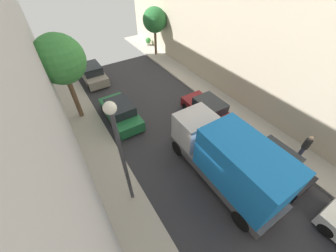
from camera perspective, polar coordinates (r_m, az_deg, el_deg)
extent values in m
plane|color=#2D2D33|center=(11.84, 12.99, -12.39)|extent=(32.00, 32.00, 0.00)
cube|color=#A8A399|center=(10.36, -9.91, -24.73)|extent=(2.00, 44.00, 0.15)
cube|color=#A8A399|center=(14.84, 27.37, -2.47)|extent=(2.00, 44.00, 0.15)
cube|color=#1E6638|center=(14.50, -13.53, 3.41)|extent=(1.76, 4.20, 0.76)
cube|color=#1E2328|center=(13.95, -13.76, 5.28)|extent=(1.56, 2.10, 0.64)
cylinder|color=black|center=(15.71, -18.16, 4.78)|extent=(0.22, 0.64, 0.64)
cylinder|color=black|center=(16.00, -12.96, 6.76)|extent=(0.22, 0.64, 0.64)
cylinder|color=black|center=(13.37, -13.91, -2.10)|extent=(0.22, 0.64, 0.64)
cylinder|color=black|center=(13.71, -7.95, 0.36)|extent=(0.22, 0.64, 0.64)
cube|color=gray|center=(20.01, -20.99, 13.66)|extent=(1.76, 4.20, 0.76)
cube|color=#1E2328|center=(19.57, -21.39, 15.25)|extent=(1.56, 2.10, 0.64)
cylinder|color=black|center=(21.39, -24.04, 13.99)|extent=(0.22, 0.64, 0.64)
cylinder|color=black|center=(21.60, -20.05, 15.42)|extent=(0.22, 0.64, 0.64)
cylinder|color=black|center=(18.66, -21.71, 10.41)|extent=(0.22, 0.64, 0.64)
cylinder|color=black|center=(18.91, -17.22, 12.05)|extent=(0.22, 0.64, 0.64)
cylinder|color=black|center=(12.02, 38.85, -22.36)|extent=(0.22, 0.64, 0.64)
cube|color=black|center=(12.57, 27.29, -9.26)|extent=(1.76, 4.20, 0.76)
cube|color=#1E2328|center=(12.04, 28.90, -7.63)|extent=(1.56, 2.10, 0.64)
cylinder|color=black|center=(12.64, 19.54, -7.16)|extent=(0.22, 0.64, 0.64)
cylinder|color=black|center=(13.64, 23.91, -4.21)|extent=(0.22, 0.64, 0.64)
cylinder|color=black|center=(12.01, 30.57, -16.31)|extent=(0.22, 0.64, 0.64)
cylinder|color=black|center=(13.05, 34.27, -12.38)|extent=(0.22, 0.64, 0.64)
cube|color=maroon|center=(14.58, 11.31, 4.09)|extent=(1.76, 4.20, 0.76)
cube|color=#1E2328|center=(14.07, 12.09, 5.96)|extent=(1.56, 2.10, 0.64)
cylinder|color=black|center=(15.19, 5.16, 5.61)|extent=(0.22, 0.64, 0.64)
cylinder|color=black|center=(16.03, 9.70, 7.38)|extent=(0.22, 0.64, 0.64)
cylinder|color=black|center=(13.51, 12.95, -1.33)|extent=(0.22, 0.64, 0.64)
cylinder|color=black|center=(14.44, 17.50, 1.04)|extent=(0.22, 0.64, 0.64)
cube|color=#4C4C51|center=(11.10, 15.21, -11.86)|extent=(2.20, 6.60, 0.50)
cube|color=#B7B7BC|center=(11.30, 7.94, -0.46)|extent=(2.10, 1.80, 1.70)
cube|color=blue|center=(9.67, 20.89, -10.78)|extent=(2.24, 4.20, 2.40)
cylinder|color=black|center=(11.95, 3.02, -6.33)|extent=(0.30, 0.96, 0.96)
cylinder|color=black|center=(12.85, 10.23, -2.65)|extent=(0.30, 0.96, 0.96)
cylinder|color=black|center=(10.31, 20.63, -24.15)|extent=(0.30, 0.96, 0.96)
cylinder|color=black|center=(11.33, 27.44, -17.96)|extent=(0.30, 0.96, 0.96)
cylinder|color=#2D334C|center=(13.92, 33.92, -6.48)|extent=(0.18, 0.18, 0.82)
cylinder|color=#2D334C|center=(14.09, 34.35, -6.07)|extent=(0.18, 0.18, 0.82)
cylinder|color=#262626|center=(13.55, 35.33, -4.23)|extent=(0.36, 0.36, 0.64)
sphere|color=tan|center=(13.27, 36.12, -2.88)|extent=(0.24, 0.24, 0.24)
cylinder|color=brown|center=(15.07, -25.39, 7.53)|extent=(0.32, 0.32, 3.20)
sphere|color=#38843D|center=(13.86, -28.84, 16.54)|extent=(2.97, 2.97, 2.97)
cylinder|color=brown|center=(23.52, -3.64, 23.11)|extent=(0.26, 0.26, 2.62)
sphere|color=#23602D|center=(22.84, -3.92, 28.34)|extent=(2.43, 2.43, 2.43)
cylinder|color=slate|center=(25.23, -31.02, 15.98)|extent=(0.50, 0.50, 0.40)
sphere|color=#23602D|center=(25.05, -31.43, 16.94)|extent=(0.71, 0.71, 0.71)
cylinder|color=#B2A899|center=(26.38, -5.70, 22.62)|extent=(0.51, 0.51, 0.32)
sphere|color=#38843D|center=(26.23, -5.77, 23.48)|extent=(0.67, 0.67, 0.67)
cylinder|color=#333338|center=(8.43, -12.53, -10.87)|extent=(0.16, 0.16, 5.46)
sphere|color=white|center=(6.34, -16.53, 5.02)|extent=(0.44, 0.44, 0.44)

